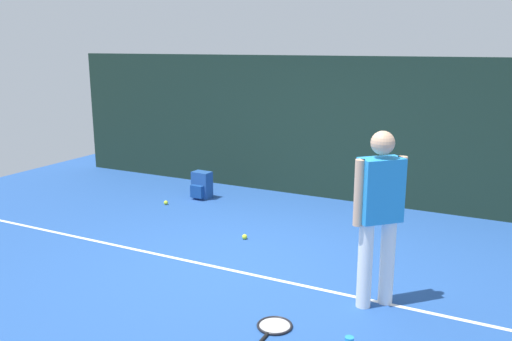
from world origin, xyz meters
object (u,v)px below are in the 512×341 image
(tennis_ball_by_fence, at_px, (166,203))
(backpack, at_px, (201,186))
(tennis_ball_near_player, at_px, (245,237))
(tennis_player, at_px, (379,209))
(tennis_racket, at_px, (273,327))

(tennis_ball_by_fence, bearing_deg, backpack, 62.03)
(tennis_ball_near_player, height_order, tennis_ball_by_fence, same)
(backpack, bearing_deg, tennis_ball_near_player, -38.04)
(backpack, bearing_deg, tennis_player, -30.45)
(backpack, distance_m, tennis_ball_near_player, 2.05)
(tennis_player, relative_size, tennis_racket, 2.76)
(tennis_player, distance_m, tennis_ball_by_fence, 4.29)
(tennis_player, height_order, tennis_ball_by_fence, tennis_player)
(tennis_player, xyz_separation_m, tennis_racket, (-0.68, -0.85, -0.95))
(backpack, bearing_deg, tennis_ball_by_fence, -114.43)
(tennis_player, bearing_deg, tennis_racket, -173.56)
(tennis_player, bearing_deg, backpack, 100.79)
(backpack, xyz_separation_m, tennis_ball_by_fence, (-0.30, -0.57, -0.18))
(tennis_racket, relative_size, tennis_ball_near_player, 9.34)
(tennis_racket, bearing_deg, tennis_player, -39.86)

